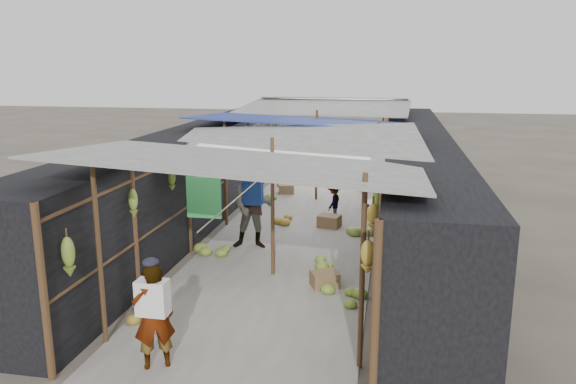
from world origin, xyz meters
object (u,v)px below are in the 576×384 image
Objects in this scene: vendor_elderly at (154,316)px; vendor_seated at (334,202)px; black_basin at (374,205)px; shopper_blue at (253,206)px; crate_near at (325,280)px.

vendor_elderly is 1.58× the size of vendor_seated.
black_basin is 4.65m from shopper_blue.
crate_near is at bearing -54.56° from shopper_blue.
shopper_blue is at bearing 108.86° from crate_near.
vendor_seated is at bearing -131.19° from vendor_elderly.
vendor_elderly reaches higher than crate_near.
crate_near is 0.25× the size of shopper_blue.
vendor_elderly is at bearing 2.51° from vendor_seated.
vendor_seated is (-0.98, -1.30, 0.37)m from black_basin.
black_basin is 9.21m from vendor_elderly.
black_basin is 1.67m from vendor_seated.
vendor_seated is at bearing 69.74° from crate_near.
vendor_elderly is 0.78× the size of shopper_blue.
crate_near is 2.71m from shopper_blue.
vendor_elderly is 7.70m from vendor_seated.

